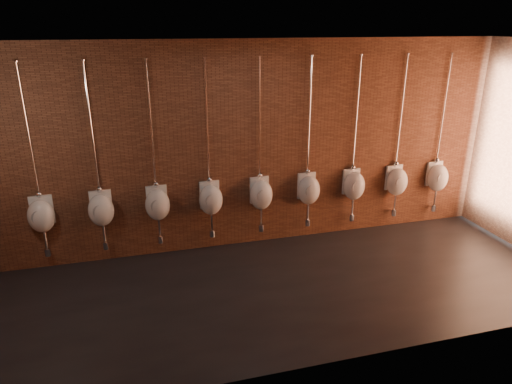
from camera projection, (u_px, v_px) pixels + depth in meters
ground at (268, 291)px, 6.16m from camera, size 8.50×8.50×0.00m
room_shell at (269, 147)px, 5.46m from camera, size 8.54×3.04×3.22m
urinal_0 at (41, 215)px, 6.38m from camera, size 0.40×0.35×2.72m
urinal_1 at (101, 209)px, 6.58m from camera, size 0.40×0.35×2.72m
urinal_2 at (157, 204)px, 6.77m from camera, size 0.40×0.35×2.72m
urinal_3 at (211, 198)px, 6.97m from camera, size 0.40×0.35×2.72m
urinal_4 at (261, 194)px, 7.17m from camera, size 0.40×0.35×2.72m
urinal_5 at (309, 189)px, 7.36m from camera, size 0.40×0.35×2.72m
urinal_6 at (354, 185)px, 7.56m from camera, size 0.40×0.35×2.72m
urinal_7 at (397, 181)px, 7.76m from camera, size 0.40×0.35×2.72m
urinal_8 at (437, 177)px, 7.95m from camera, size 0.40×0.35×2.72m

